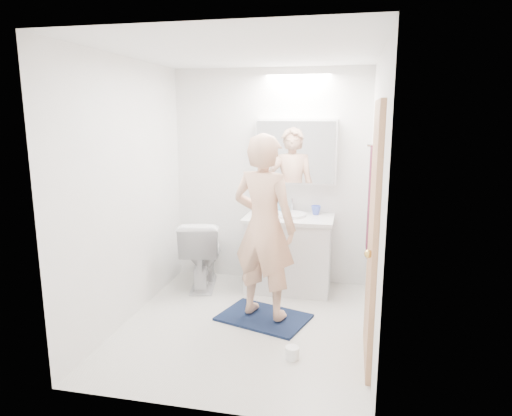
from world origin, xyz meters
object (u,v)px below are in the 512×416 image
(toilet, at_px, (202,253))
(soap_bottle_a, at_px, (261,203))
(vanity_cabinet, at_px, (289,255))
(soap_bottle_b, at_px, (279,205))
(toothbrush_cup, at_px, (316,210))
(medicine_cabinet, at_px, (296,152))
(toilet_paper_roll, at_px, (292,353))
(person, at_px, (264,227))

(toilet, distance_m, soap_bottle_a, 0.87)
(vanity_cabinet, bearing_deg, soap_bottle_b, 127.54)
(vanity_cabinet, bearing_deg, toothbrush_cup, 30.42)
(medicine_cabinet, relative_size, soap_bottle_b, 5.23)
(soap_bottle_a, relative_size, toilet_paper_roll, 2.01)
(medicine_cabinet, height_order, toilet, medicine_cabinet)
(toothbrush_cup, bearing_deg, soap_bottle_b, 177.21)
(soap_bottle_a, distance_m, toilet_paper_roll, 1.93)
(vanity_cabinet, height_order, toilet, vanity_cabinet)
(soap_bottle_b, bearing_deg, toilet_paper_roll, -77.06)
(toilet, relative_size, soap_bottle_a, 3.49)
(vanity_cabinet, height_order, toilet_paper_roll, vanity_cabinet)
(toilet, distance_m, toilet_paper_roll, 1.83)
(toilet_paper_roll, bearing_deg, person, 118.52)
(vanity_cabinet, distance_m, toilet, 0.96)
(toothbrush_cup, relative_size, toilet_paper_roll, 0.98)
(soap_bottle_a, distance_m, soap_bottle_b, 0.20)
(toilet, bearing_deg, soap_bottle_b, -171.64)
(vanity_cabinet, relative_size, soap_bottle_a, 4.06)
(person, distance_m, soap_bottle_a, 0.98)
(medicine_cabinet, relative_size, person, 0.52)
(medicine_cabinet, bearing_deg, toothbrush_cup, -12.01)
(medicine_cabinet, distance_m, toilet_paper_roll, 2.22)
(vanity_cabinet, distance_m, toothbrush_cup, 0.57)
(soap_bottle_a, xyz_separation_m, soap_bottle_b, (0.20, 0.03, -0.03))
(medicine_cabinet, xyz_separation_m, soap_bottle_a, (-0.38, -0.06, -0.57))
(medicine_cabinet, bearing_deg, toilet, -161.89)
(toilet, height_order, toilet_paper_roll, toilet)
(vanity_cabinet, relative_size, soap_bottle_b, 5.35)
(toilet, bearing_deg, toothbrush_cup, -178.86)
(person, xyz_separation_m, soap_bottle_b, (-0.02, 0.98, 0.01))
(soap_bottle_a, bearing_deg, toilet_paper_roll, -70.29)
(person, relative_size, toothbrush_cup, 15.77)
(vanity_cabinet, distance_m, medicine_cabinet, 1.13)
(person, distance_m, soap_bottle_b, 0.98)
(person, height_order, soap_bottle_b, person)
(medicine_cabinet, distance_m, toilet, 1.53)
(medicine_cabinet, distance_m, soap_bottle_b, 0.62)
(toilet_paper_roll, bearing_deg, soap_bottle_b, 102.94)
(medicine_cabinet, bearing_deg, soap_bottle_a, -170.93)
(medicine_cabinet, distance_m, person, 1.19)
(toilet, xyz_separation_m, toothbrush_cup, (1.23, 0.28, 0.48))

